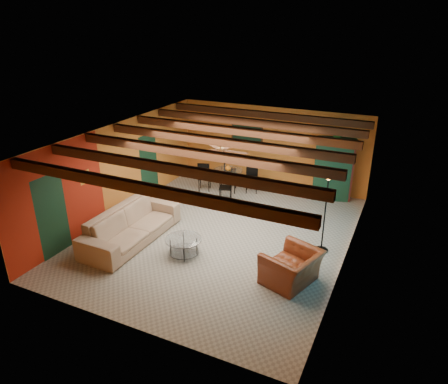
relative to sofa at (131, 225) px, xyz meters
The scene contains 11 objects.
room 3.08m from the sofa, 35.48° to the left, with size 6.52×8.01×2.71m.
sofa is the anchor object (origin of this frame).
armchair 4.30m from the sofa, ahead, with size 1.17×1.02×0.76m, color maroon.
coffee_table 1.62m from the sofa, ahead, with size 0.90×0.90×0.46m, color silver, non-canonical shape.
dining_table 4.17m from the sofa, 77.76° to the left, with size 1.96×1.96×1.02m, color white, non-canonical shape.
armoire 6.51m from the sofa, 50.17° to the left, with size 1.09×0.54×1.91m, color maroon.
floor_lamp 4.91m from the sofa, 18.90° to the left, with size 0.43×0.43×2.10m, color black, non-canonical shape.
ceiling_fan 3.03m from the sofa, 33.26° to the left, with size 1.50×1.50×0.44m, color #472614, non-canonical shape.
painting 5.49m from the sofa, 78.60° to the left, with size 1.05×0.03×0.65m, color black.
potted_plant 6.71m from the sofa, 50.17° to the left, with size 0.41×0.36×0.46m, color #26661E.
vase 4.23m from the sofa, 77.76° to the left, with size 0.19×0.19×0.20m, color orange.
Camera 1 is at (4.24, -8.81, 5.39)m, focal length 32.94 mm.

